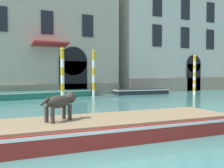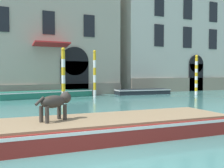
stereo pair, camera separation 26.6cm
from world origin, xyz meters
The scene contains 9 objects.
palazzo_left centered at (2.52, 20.67, 6.22)m, with size 12.52×7.40×12.48m.
palazzo_right centered at (16.25, 20.67, 8.67)m, with size 12.78×6.13×17.39m.
boat_foreground centered at (1.66, 3.84, 0.29)m, with size 7.32×2.61×0.55m.
dog_on_deck centered at (-0.03, 4.00, 1.07)m, with size 1.09×0.71×0.79m.
boat_moored_near_palazzo centered at (2.17, 16.63, 0.27)m, with size 6.97×2.24×0.52m.
boat_moored_far centered at (10.24, 16.30, 0.23)m, with size 4.86×1.85×0.44m.
mooring_pole_0 centered at (5.45, 15.35, 1.80)m, with size 0.22×0.22×3.56m.
mooring_pole_1 centered at (14.02, 13.89, 1.69)m, with size 0.24×0.24×3.35m.
mooring_pole_3 centered at (2.91, 14.76, 1.82)m, with size 0.26×0.26×3.60m.
Camera 2 is at (-1.60, -3.09, 1.86)m, focal length 42.00 mm.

